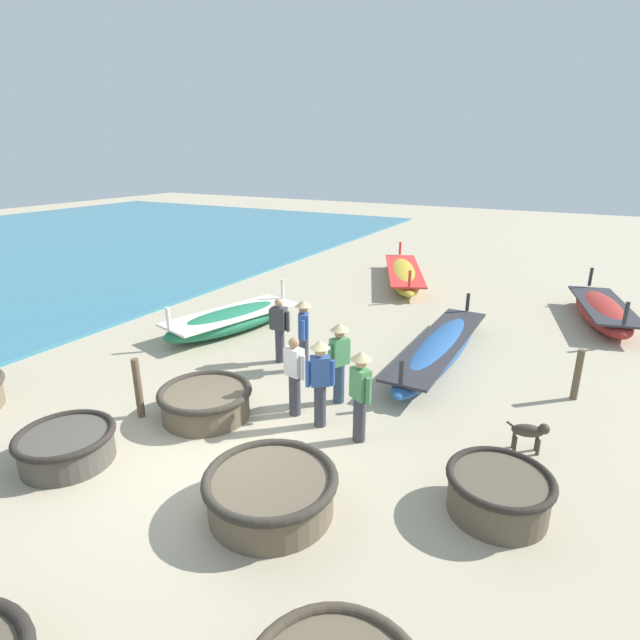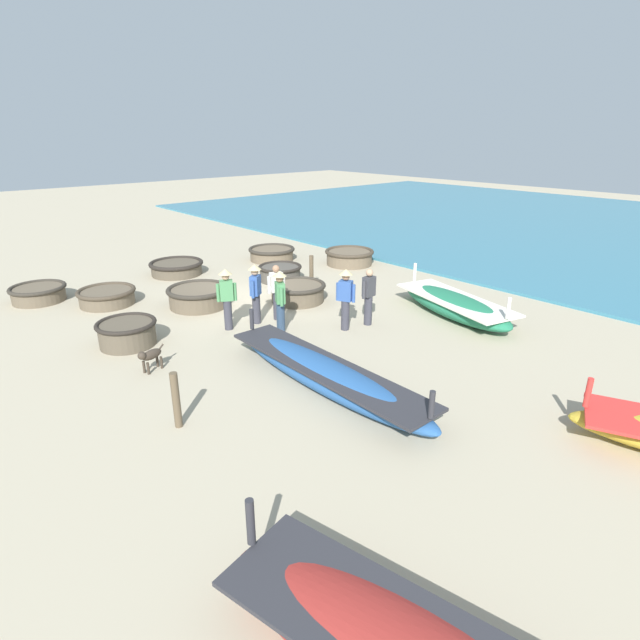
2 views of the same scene
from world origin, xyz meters
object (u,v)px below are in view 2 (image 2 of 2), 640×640
at_px(fisherman_standing_right, 256,290).
at_px(mooring_post_shoreline, 176,400).
at_px(coracle_beside_post, 38,293).
at_px(fisherman_with_hat, 369,295).
at_px(fisherman_standing_left, 280,298).
at_px(fisherman_crouching, 227,295).
at_px(mooring_post_inland, 311,273).
at_px(fisherman_by_coracle, 346,296).
at_px(coracle_weathered, 349,256).
at_px(coracle_nearest, 177,267).
at_px(coracle_center, 107,296).
at_px(coracle_front_right, 127,332).
at_px(coracle_front_left, 298,291).
at_px(coracle_tilted, 272,253).
at_px(long_boat_ochre_hull, 455,305).
at_px(fisherman_hauling, 277,291).
at_px(long_boat_blue_hull, 325,374).
at_px(coracle_far_right, 198,296).
at_px(dog, 150,356).

height_order(fisherman_standing_right, mooring_post_shoreline, fisherman_standing_right).
xyz_separation_m(coracle_beside_post, fisherman_with_hat, (-6.25, 8.22, 0.56)).
bearing_deg(fisherman_standing_left, fisherman_with_hat, 151.75).
height_order(fisherman_crouching, mooring_post_inland, fisherman_crouching).
bearing_deg(fisherman_by_coracle, coracle_weathered, -135.56).
bearing_deg(coracle_weathered, fisherman_standing_left, 31.46).
distance_m(coracle_nearest, mooring_post_inland, 5.42).
bearing_deg(fisherman_with_hat, fisherman_standing_left, -28.25).
relative_size(coracle_weathered, mooring_post_inland, 1.65).
bearing_deg(coracle_center, mooring_post_shoreline, 78.92).
distance_m(fisherman_crouching, mooring_post_inland, 4.17).
distance_m(coracle_beside_post, coracle_nearest, 4.68).
distance_m(fisherman_standing_left, fisherman_crouching, 1.43).
bearing_deg(coracle_front_right, coracle_weathered, -167.99).
xyz_separation_m(coracle_center, coracle_front_left, (-4.59, 3.64, 0.05)).
bearing_deg(coracle_tilted, coracle_weathered, 125.95).
distance_m(long_boat_ochre_hull, fisherman_crouching, 6.43).
distance_m(coracle_front_left, fisherman_by_coracle, 2.84).
bearing_deg(fisherman_hauling, coracle_front_left, -149.20).
xyz_separation_m(coracle_tilted, coracle_center, (7.14, 1.20, -0.02)).
height_order(long_boat_blue_hull, fisherman_with_hat, fisherman_with_hat).
height_order(fisherman_with_hat, fisherman_standing_left, fisherman_standing_left).
relative_size(coracle_center, long_boat_ochre_hull, 0.39).
bearing_deg(coracle_center, long_boat_ochre_hull, 132.84).
bearing_deg(mooring_post_inland, long_boat_blue_hull, 51.76).
bearing_deg(fisherman_standing_right, coracle_beside_post, -56.66).
bearing_deg(coracle_weathered, fisherman_hauling, 27.57).
xyz_separation_m(fisherman_with_hat, fisherman_by_coracle, (0.74, -0.14, 0.12)).
distance_m(coracle_beside_post, coracle_far_right, 5.15).
bearing_deg(fisherman_standing_right, long_boat_blue_hull, 74.99).
relative_size(coracle_weathered, fisherman_standing_left, 1.17).
distance_m(coracle_center, long_boat_ochre_hull, 10.46).
xyz_separation_m(fisherman_hauling, mooring_post_inland, (-2.53, -1.46, -0.25)).
height_order(coracle_weathered, fisherman_crouching, fisherman_crouching).
bearing_deg(coracle_weathered, fisherman_crouching, 21.12).
xyz_separation_m(coracle_tilted, fisherman_standing_right, (4.62, 5.58, 0.67)).
distance_m(long_boat_blue_hull, dog, 3.91).
bearing_deg(coracle_front_left, mooring_post_inland, -150.92).
bearing_deg(coracle_nearest, mooring_post_shoreline, 63.68).
bearing_deg(coracle_front_right, coracle_tilted, -149.19).
xyz_separation_m(coracle_tilted, coracle_front_left, (2.56, 4.84, 0.03)).
xyz_separation_m(coracle_center, mooring_post_shoreline, (1.52, 7.74, 0.27)).
distance_m(long_boat_ochre_hull, mooring_post_inland, 4.86).
bearing_deg(coracle_weathered, coracle_center, -8.92).
relative_size(coracle_front_right, mooring_post_inland, 1.24).
bearing_deg(fisherman_by_coracle, fisherman_with_hat, 169.23).
xyz_separation_m(coracle_front_left, mooring_post_inland, (-1.08, -0.60, 0.28)).
bearing_deg(coracle_nearest, mooring_post_inland, 117.24).
xyz_separation_m(fisherman_with_hat, mooring_post_shoreline, (6.27, 1.25, -0.30)).
relative_size(fisherman_crouching, mooring_post_shoreline, 1.56).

